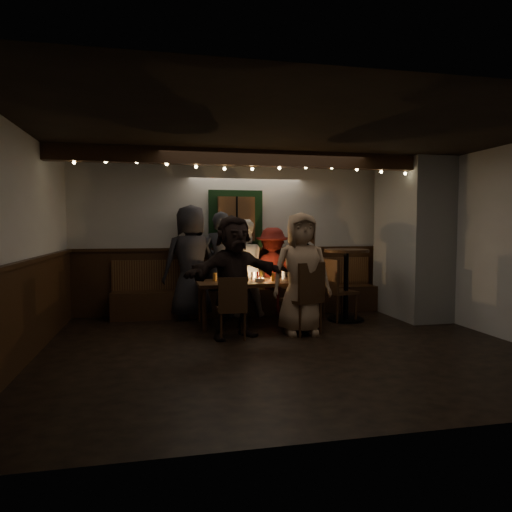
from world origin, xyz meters
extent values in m
cube|color=black|center=(0.00, 0.00, -0.01)|extent=(6.00, 5.00, 0.01)
cube|color=black|center=(0.00, 0.00, 2.60)|extent=(6.00, 5.00, 0.01)
cube|color=beige|center=(0.00, 2.50, 1.30)|extent=(6.00, 0.01, 2.60)
cube|color=beige|center=(-3.00, 0.00, 1.30)|extent=(0.01, 5.00, 2.60)
cube|color=beige|center=(3.00, 0.00, 1.30)|extent=(0.01, 5.00, 2.60)
cube|color=black|center=(0.00, 2.48, 0.55)|extent=(6.00, 0.05, 1.10)
cube|color=black|center=(-2.98, 0.00, 0.55)|extent=(0.05, 5.00, 1.10)
cube|color=gray|center=(2.65, 1.50, 1.30)|extent=(0.70, 1.40, 2.60)
cube|color=black|center=(0.00, 2.23, 0.23)|extent=(4.60, 0.45, 0.45)
cube|color=#3D1E10|center=(0.00, 2.41, 0.70)|extent=(4.60, 0.06, 0.50)
cube|color=black|center=(-0.20, 2.44, 1.65)|extent=(0.95, 0.04, 1.00)
cube|color=#3D1E10|center=(-0.20, 2.38, 1.65)|extent=(0.64, 0.12, 0.76)
cube|color=black|center=(0.00, 1.00, 2.49)|extent=(6.00, 0.16, 0.22)
sphere|color=#FFE599|center=(-2.60, 0.98, 2.36)|extent=(0.04, 0.04, 0.04)
sphere|color=#FFE599|center=(-2.20, 0.98, 2.38)|extent=(0.04, 0.04, 0.04)
sphere|color=#FFE599|center=(-1.80, 0.98, 2.39)|extent=(0.04, 0.04, 0.04)
sphere|color=#FFE599|center=(-1.40, 0.98, 2.37)|extent=(0.04, 0.04, 0.04)
sphere|color=#FFE599|center=(-1.00, 0.98, 2.35)|extent=(0.04, 0.04, 0.04)
sphere|color=#FFE599|center=(-0.60, 0.98, 2.33)|extent=(0.04, 0.04, 0.04)
sphere|color=#FFE599|center=(-0.20, 0.98, 2.34)|extent=(0.04, 0.04, 0.04)
sphere|color=#FFE599|center=(0.20, 0.98, 2.36)|extent=(0.04, 0.04, 0.04)
sphere|color=#FFE599|center=(0.60, 0.98, 2.38)|extent=(0.04, 0.04, 0.04)
sphere|color=#FFE599|center=(1.00, 0.98, 2.39)|extent=(0.04, 0.04, 0.04)
sphere|color=#FFE599|center=(1.40, 0.98, 2.37)|extent=(0.04, 0.04, 0.04)
sphere|color=#FFE599|center=(1.80, 0.98, 2.35)|extent=(0.04, 0.04, 0.04)
sphere|color=#FFE599|center=(2.20, 0.98, 2.33)|extent=(0.04, 0.04, 0.04)
sphere|color=#FFE599|center=(2.60, 0.98, 2.34)|extent=(0.04, 0.04, 0.04)
cube|color=black|center=(-0.01, 1.40, 0.65)|extent=(1.90, 0.81, 0.05)
cylinder|color=black|center=(-0.89, 1.07, 0.31)|extent=(0.06, 0.06, 0.62)
cylinder|color=black|center=(-0.89, 1.73, 0.31)|extent=(0.06, 0.06, 0.62)
cylinder|color=black|center=(0.86, 1.07, 0.31)|extent=(0.06, 0.06, 0.62)
cylinder|color=black|center=(0.86, 1.73, 0.31)|extent=(0.06, 0.06, 0.62)
cylinder|color=#BF7226|center=(-0.68, 1.51, 0.74)|extent=(0.06, 0.06, 0.13)
cylinder|color=#BF7226|center=(-0.37, 1.26, 0.74)|extent=(0.06, 0.06, 0.13)
cylinder|color=silver|center=(-0.09, 1.50, 0.74)|extent=(0.06, 0.06, 0.13)
cylinder|color=#BF7226|center=(0.19, 1.33, 0.74)|extent=(0.06, 0.06, 0.13)
cylinder|color=silver|center=(0.43, 1.55, 0.74)|extent=(0.06, 0.06, 0.13)
cylinder|color=#BF7226|center=(0.67, 1.26, 0.74)|extent=(0.06, 0.06, 0.13)
cylinder|color=white|center=(-0.56, 1.13, 0.69)|extent=(0.24, 0.24, 0.01)
cube|color=#B2B2B7|center=(-0.01, 1.35, 0.70)|extent=(0.14, 0.09, 0.05)
cylinder|color=#990C0C|center=(-0.04, 1.35, 0.75)|extent=(0.03, 0.03, 0.14)
cylinder|color=gold|center=(0.01, 1.35, 0.75)|extent=(0.03, 0.03, 0.14)
cylinder|color=silver|center=(0.04, 1.45, 0.72)|extent=(0.05, 0.05, 0.07)
sphere|color=#FFB24C|center=(0.04, 1.45, 0.77)|extent=(0.03, 0.03, 0.03)
cube|color=black|center=(-0.57, 0.59, 0.39)|extent=(0.41, 0.41, 0.04)
cube|color=black|center=(-0.58, 0.42, 0.63)|extent=(0.39, 0.06, 0.44)
cylinder|color=black|center=(-0.40, 0.74, 0.19)|extent=(0.03, 0.03, 0.38)
cylinder|color=black|center=(-0.42, 0.43, 0.19)|extent=(0.03, 0.03, 0.38)
cylinder|color=black|center=(-0.71, 0.76, 0.19)|extent=(0.03, 0.03, 0.38)
cylinder|color=black|center=(-0.73, 0.45, 0.19)|extent=(0.03, 0.03, 0.38)
cube|color=black|center=(0.46, 0.69, 0.47)|extent=(0.60, 0.60, 0.04)
cube|color=black|center=(0.54, 0.49, 0.76)|extent=(0.44, 0.22, 0.53)
cylinder|color=black|center=(0.56, 0.93, 0.23)|extent=(0.04, 0.04, 0.45)
cylinder|color=black|center=(0.70, 0.59, 0.23)|extent=(0.04, 0.04, 0.45)
cylinder|color=black|center=(0.21, 0.79, 0.23)|extent=(0.04, 0.04, 0.45)
cylinder|color=black|center=(0.36, 0.44, 0.23)|extent=(0.04, 0.04, 0.45)
cube|color=black|center=(1.32, 1.40, 0.46)|extent=(0.55, 0.55, 0.04)
cube|color=black|center=(1.13, 1.35, 0.74)|extent=(0.16, 0.45, 0.52)
cylinder|color=black|center=(1.55, 1.27, 0.22)|extent=(0.04, 0.04, 0.44)
cylinder|color=black|center=(1.19, 1.18, 0.22)|extent=(0.04, 0.04, 0.44)
cylinder|color=black|center=(1.46, 1.62, 0.22)|extent=(0.04, 0.04, 0.44)
cylinder|color=black|center=(1.10, 1.53, 0.22)|extent=(0.04, 0.04, 0.44)
cylinder|color=black|center=(1.43, 1.39, 0.02)|extent=(0.59, 0.59, 0.03)
cylinder|color=black|center=(1.43, 1.39, 0.56)|extent=(0.08, 0.08, 1.13)
cylinder|color=black|center=(1.43, 1.39, 1.13)|extent=(0.72, 0.72, 0.05)
imported|color=black|center=(-1.01, 2.10, 0.94)|extent=(1.04, 0.81, 1.87)
imported|color=#26282E|center=(-0.51, 2.10, 0.88)|extent=(0.76, 0.64, 1.77)
imported|color=silver|center=(-0.14, 2.09, 0.82)|extent=(0.81, 0.64, 1.64)
imported|color=#52110E|center=(0.39, 2.12, 0.75)|extent=(1.06, 0.73, 1.50)
imported|color=black|center=(0.87, 2.08, 0.78)|extent=(0.95, 0.49, 1.55)
imported|color=black|center=(-0.53, 0.64, 0.84)|extent=(1.63, 0.96, 1.68)
imported|color=#9E7D5F|center=(0.43, 0.66, 0.86)|extent=(0.86, 0.58, 1.72)
camera|label=1|loc=(-1.51, -5.46, 1.52)|focal=32.00mm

